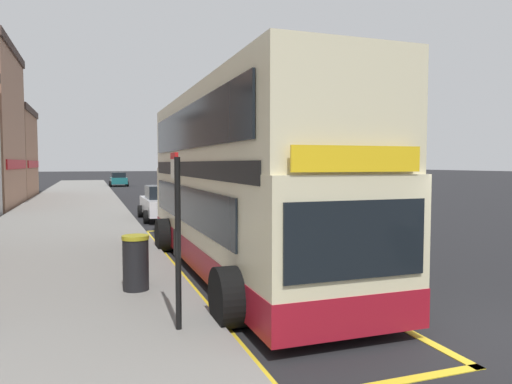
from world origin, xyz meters
TOP-DOWN VIEW (x-y plane):
  - ground_plane at (0.00, 32.00)m, footprint 260.00×260.00m
  - pavement_near at (-7.00, 32.00)m, footprint 6.00×76.00m
  - double_decker_bus at (-2.46, 5.70)m, footprint 3.25×11.11m
  - bus_bay_markings at (-2.57, 6.20)m, footprint 2.86×14.13m
  - bus_stop_sign at (-4.69, 1.63)m, footprint 0.09×0.51m
  - parked_car_white_distant at (-2.69, 16.90)m, footprint 2.09×4.20m
  - parked_car_teal_far at (-2.80, 51.70)m, footprint 2.09×4.20m
  - litter_bin at (-5.10, 4.05)m, footprint 0.53×0.53m

SIDE VIEW (x-z plane):
  - ground_plane at x=0.00m, z-range 0.00..0.00m
  - bus_bay_markings at x=-2.57m, z-range 0.00..0.01m
  - pavement_near at x=-7.00m, z-range 0.00..0.14m
  - litter_bin at x=-5.10m, z-range 0.14..1.24m
  - parked_car_white_distant at x=-2.69m, z-range -0.01..1.61m
  - parked_car_teal_far at x=-2.80m, z-range -0.01..1.61m
  - bus_stop_sign at x=-4.69m, z-range 0.38..3.06m
  - double_decker_bus at x=-2.46m, z-range -0.13..4.27m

